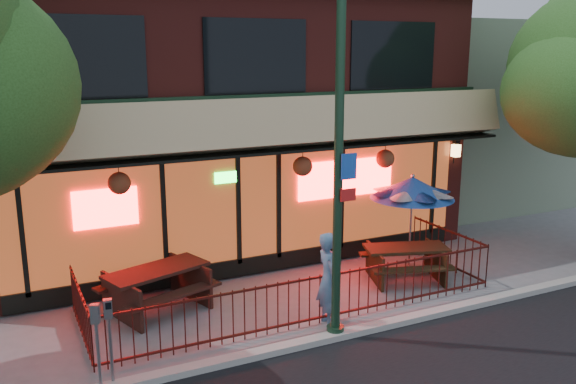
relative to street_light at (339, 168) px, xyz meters
name	(u,v)px	position (x,y,z in m)	size (l,w,h in m)	color
ground	(325,327)	(0.00, 0.40, -3.15)	(80.00, 80.00, 0.00)	gray
curb	(338,335)	(0.00, -0.10, -3.09)	(80.00, 0.25, 0.12)	#999993
restaurant_building	(201,87)	(0.00, 7.51, 0.98)	(12.96, 9.49, 8.05)	maroon
neighbor_building	(442,112)	(9.00, 8.10, -0.15)	(6.00, 7.00, 6.00)	slate
patio_fence	(312,287)	(0.00, 0.91, -2.52)	(8.44, 2.62, 1.00)	#3D100D
street_light	(339,168)	(0.00, 0.00, 0.00)	(0.43, 0.32, 7.00)	#163321
picnic_table_left	(157,283)	(-2.64, 2.59, -2.57)	(2.44, 2.13, 0.88)	#331812
picnic_table_right	(406,258)	(2.86, 1.75, -2.63)	(2.21, 1.93, 0.79)	#2F2010
patio_umbrella	(412,188)	(3.52, 2.49, -1.20)	(1.99, 2.00, 2.28)	gray
pedestrian	(329,279)	(0.13, 0.50, -2.23)	(0.67, 0.44, 1.84)	teal
parking_meter_near	(109,328)	(-4.00, 0.00, -2.15)	(0.14, 0.13, 1.48)	gray
parking_meter_far	(97,334)	(-4.20, -0.08, -2.16)	(0.16, 0.15, 1.47)	gray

